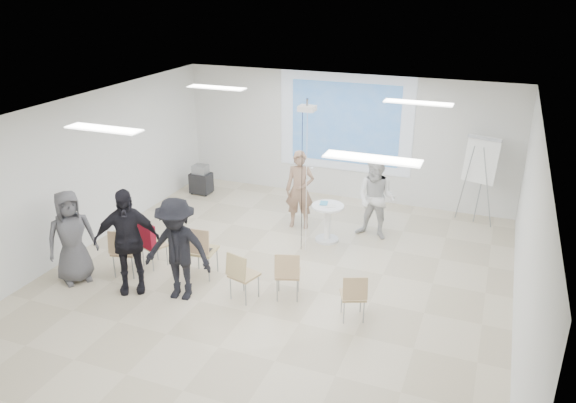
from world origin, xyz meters
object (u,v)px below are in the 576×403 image
(audience_left, at_px, (126,234))
(av_cart, at_px, (201,180))
(pedestal_table, at_px, (327,221))
(audience_mid, at_px, (177,243))
(chair_far_left, at_px, (124,249))
(chair_left_inner, at_px, (200,248))
(flipchart_easel, at_px, (481,161))
(chair_center, at_px, (241,273))
(chair_right_inner, at_px, (288,272))
(laptop, at_px, (203,248))
(player_left, at_px, (300,185))
(chair_left_mid, at_px, (150,243))
(audience_outer, at_px, (71,232))
(chair_right_far, at_px, (354,294))
(player_right, at_px, (376,194))

(audience_left, xyz_separation_m, av_cart, (-1.18, 4.53, -0.73))
(pedestal_table, distance_m, audience_mid, 3.44)
(chair_far_left, bearing_deg, pedestal_table, 29.50)
(chair_left_inner, relative_size, flipchart_easel, 0.52)
(chair_center, xyz_separation_m, chair_right_inner, (0.70, 0.31, 0.00))
(laptop, bearing_deg, audience_left, 40.23)
(audience_mid, relative_size, flipchart_easel, 1.05)
(pedestal_table, bearing_deg, laptop, -127.42)
(laptop, distance_m, av_cart, 4.18)
(player_left, distance_m, chair_left_mid, 3.36)
(flipchart_easel, relative_size, av_cart, 2.63)
(chair_left_inner, relative_size, audience_outer, 0.53)
(player_left, bearing_deg, chair_left_mid, -135.23)
(audience_outer, distance_m, flipchart_easel, 8.24)
(pedestal_table, height_order, audience_mid, audience_mid)
(pedestal_table, bearing_deg, audience_left, -129.83)
(pedestal_table, xyz_separation_m, chair_center, (-0.64, -2.69, 0.07))
(chair_center, relative_size, laptop, 2.40)
(chair_right_far, relative_size, audience_left, 0.38)
(player_left, height_order, laptop, player_left)
(chair_left_mid, distance_m, chair_right_inner, 2.76)
(audience_left, xyz_separation_m, audience_outer, (-1.11, -0.07, -0.12))
(audience_mid, distance_m, flipchart_easel, 6.65)
(pedestal_table, xyz_separation_m, player_left, (-0.77, 0.47, 0.51))
(chair_left_inner, bearing_deg, pedestal_table, 49.16)
(chair_center, bearing_deg, chair_left_mid, -176.77)
(player_right, distance_m, chair_right_inner, 3.04)
(player_left, bearing_deg, chair_right_far, -66.45)
(chair_right_far, xyz_separation_m, audience_mid, (-2.89, -0.37, 0.53))
(laptop, relative_size, flipchart_easel, 0.19)
(laptop, height_order, av_cart, av_cart)
(chair_right_far, height_order, audience_mid, audience_mid)
(chair_right_inner, height_order, laptop, chair_right_inner)
(chair_left_mid, height_order, av_cart, chair_left_mid)
(player_right, relative_size, chair_far_left, 2.06)
(flipchart_easel, bearing_deg, audience_outer, -122.95)
(player_right, height_order, chair_center, player_right)
(chair_left_inner, bearing_deg, flipchart_easel, 39.58)
(player_left, height_order, chair_center, player_left)
(player_left, relative_size, audience_outer, 1.01)
(player_right, relative_size, audience_mid, 0.94)
(audience_outer, height_order, av_cart, audience_outer)
(chair_right_inner, distance_m, laptop, 1.72)
(player_right, height_order, chair_right_far, player_right)
(audience_left, height_order, audience_outer, audience_left)
(player_left, height_order, audience_mid, audience_mid)
(chair_far_left, height_order, flipchart_easel, flipchart_easel)
(chair_right_inner, relative_size, audience_outer, 0.46)
(chair_left_mid, distance_m, chair_center, 2.10)
(pedestal_table, xyz_separation_m, audience_outer, (-3.67, -3.14, 0.50))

